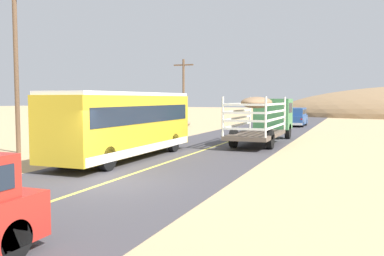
# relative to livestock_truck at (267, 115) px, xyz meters

# --- Properties ---
(ground_plane) EXTENTS (240.00, 240.00, 0.00)m
(ground_plane) POSITION_rel_livestock_truck_xyz_m (-2.33, -16.33, -1.79)
(ground_plane) COLOR tan
(road_surface) EXTENTS (8.00, 120.00, 0.02)m
(road_surface) POSITION_rel_livestock_truck_xyz_m (-2.33, -16.33, -1.78)
(road_surface) COLOR #423F44
(road_surface) RESTS_ON ground
(road_centre_line) EXTENTS (0.16, 117.60, 0.00)m
(road_centre_line) POSITION_rel_livestock_truck_xyz_m (-2.33, -16.33, -1.77)
(road_centre_line) COLOR #D8CC4C
(road_centre_line) RESTS_ON road_surface
(livestock_truck) EXTENTS (2.53, 9.70, 3.02)m
(livestock_truck) POSITION_rel_livestock_truck_xyz_m (0.00, 0.00, 0.00)
(livestock_truck) COLOR #3F7F4C
(livestock_truck) RESTS_ON road_surface
(bus) EXTENTS (2.54, 10.00, 3.21)m
(bus) POSITION_rel_livestock_truck_xyz_m (-4.73, -10.89, -0.04)
(bus) COLOR gold
(bus) RESTS_ON road_surface
(car_far) EXTENTS (1.90, 4.62, 1.93)m
(car_far) POSITION_rel_livestock_truck_xyz_m (-0.23, 16.42, -0.70)
(car_far) COLOR #264C8C
(car_far) RESTS_ON road_surface
(power_pole_near) EXTENTS (2.20, 0.24, 8.98)m
(power_pole_near) POSITION_rel_livestock_truck_xyz_m (-11.34, -10.94, 3.00)
(power_pole_near) COLOR brown
(power_pole_near) RESTS_ON ground
(power_pole_mid) EXTENTS (2.20, 0.24, 7.05)m
(power_pole_mid) POSITION_rel_livestock_truck_xyz_m (-11.34, 12.24, 2.02)
(power_pole_mid) COLOR brown
(power_pole_mid) RESTS_ON ground
(boulder_mid_field) EXTENTS (1.46, 1.06, 0.66)m
(boulder_mid_field) POSITION_rel_livestock_truck_xyz_m (-11.17, 11.86, -1.46)
(boulder_mid_field) COLOR #84705B
(boulder_mid_field) RESTS_ON ground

